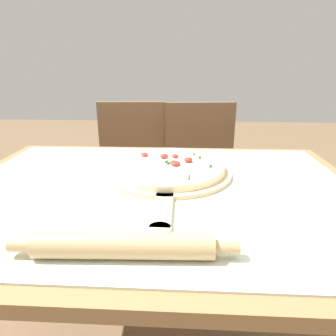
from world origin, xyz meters
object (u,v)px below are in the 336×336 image
pizza (169,166)px  rolling_pin (124,246)px  chair_right (201,173)px  chair_left (133,172)px  pizza_peel (168,174)px

pizza → rolling_pin: 0.44m
rolling_pin → chair_right: chair_right is taller
chair_left → pizza: bearing=-74.1°
pizza_peel → pizza: (0.00, 0.02, 0.02)m
pizza → chair_left: size_ratio=0.40×
rolling_pin → chair_right: size_ratio=0.47×
pizza → chair_right: (0.14, 0.66, -0.27)m
rolling_pin → chair_right: 1.14m
pizza → chair_left: bearing=109.5°
pizza → rolling_pin: rolling_pin is taller
pizza_peel → chair_right: 0.74m
pizza_peel → pizza: size_ratio=1.62×
pizza → rolling_pin: size_ratio=0.85×
pizza → chair_right: size_ratio=0.40×
pizza_peel → chair_right: bearing=78.1°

